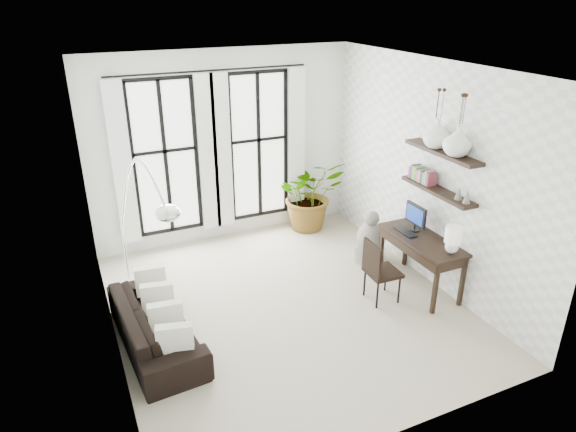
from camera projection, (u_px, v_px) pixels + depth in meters
floor at (286, 305)px, 7.14m from camera, size 5.00×5.00×0.00m
ceiling at (286, 69)px, 5.84m from camera, size 5.00×5.00×0.00m
wall_left at (100, 230)px, 5.64m from camera, size 0.00×5.00×5.00m
wall_right at (429, 174)px, 7.34m from camera, size 0.00×5.00×5.00m
wall_back at (224, 148)px, 8.57m from camera, size 4.50×0.00×4.50m
windows at (214, 152)px, 8.45m from camera, size 3.26×0.13×2.65m
wall_shelves at (438, 174)px, 6.96m from camera, size 0.25×1.30×0.60m
sofa at (155, 324)px, 6.25m from camera, size 0.90×2.01×0.57m
throw_pillows at (162, 308)px, 6.20m from camera, size 0.40×1.52×0.40m
plant at (310, 194)px, 9.21m from camera, size 1.27×1.13×1.32m
desk at (424, 244)px, 7.22m from camera, size 0.58×1.36×1.20m
desk_chair at (378, 268)px, 7.04m from camera, size 0.45×0.45×0.92m
arc_lamp at (139, 194)px, 6.35m from camera, size 0.71×1.75×2.20m
buddha at (370, 240)px, 8.17m from camera, size 0.48×0.48×0.87m
vase_a at (458, 141)px, 6.50m from camera, size 0.37×0.37×0.38m
vase_b at (437, 134)px, 6.83m from camera, size 0.37×0.37×0.38m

